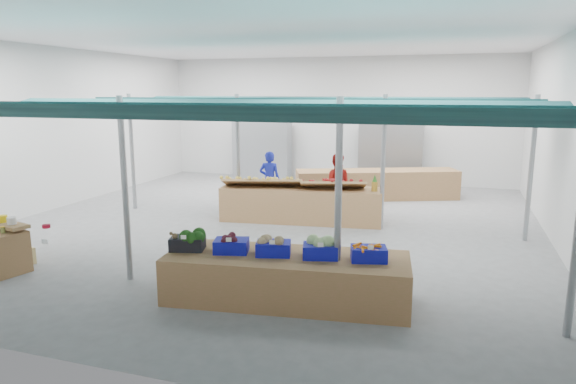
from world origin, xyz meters
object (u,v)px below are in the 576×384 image
Objects in this scene: veg_counter at (287,278)px; crate_stack at (356,291)px; fruit_counter at (301,205)px; vendor_left at (270,180)px; vendor_right at (336,184)px.

crate_stack is (1.03, -0.00, -0.07)m from veg_counter.
vendor_left is (-1.20, 1.10, 0.35)m from fruit_counter.
veg_counter reaches higher than crate_stack.
vendor_right reaches higher than fruit_counter.
crate_stack is at bearing -71.92° from fruit_counter.
veg_counter is at bearing 179.80° from crate_stack.
crate_stack is 6.65m from vendor_left.
veg_counter is at bearing 105.06° from vendor_left.
fruit_counter is at bearing 96.77° from veg_counter.
fruit_counter is (-1.16, 4.59, 0.06)m from veg_counter.
vendor_right is at bearing 105.68° from crate_stack.
vendor_left is at bearing 120.83° from crate_stack.
fruit_counter reaches higher than veg_counter.
crate_stack is at bearing 98.18° from vendor_right.
vendor_left is 1.00× the size of vendor_right.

